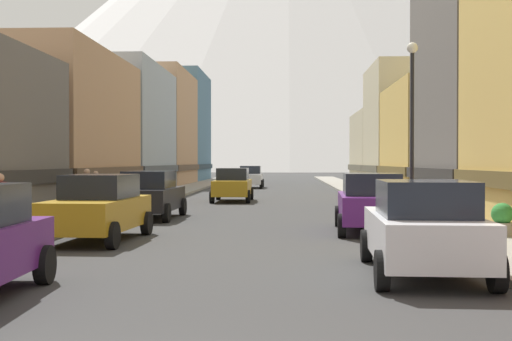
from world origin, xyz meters
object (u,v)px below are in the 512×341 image
Objects in this scene: car_right_1 at (371,202)px; car_driving_1 at (250,177)px; car_right_0 at (423,228)px; pedestrian_2 at (96,193)px; pedestrian_1 at (0,208)px; car_left_2 at (150,195)px; potted_plant_1 at (502,219)px; car_left_1 at (98,207)px; car_driving_0 at (233,185)px; streetlamp_right at (412,105)px; pedestrian_0 at (87,193)px.

car_driving_1 is at bearing 99.02° from car_right_1.
car_right_0 is 2.76× the size of pedestrian_2.
car_driving_1 is at bearing 82.86° from pedestrian_1.
car_left_2 is 0.99× the size of car_right_1.
car_left_1 is at bearing -178.27° from potted_plant_1.
pedestrian_2 is (-10.05, 5.84, -0.01)m from car_right_1.
car_driving_1 is (2.20, 36.58, 0.00)m from car_left_1.
car_driving_0 reaches higher than potted_plant_1.
car_left_1 is 9.22m from car_right_0.
streetlamp_right reaches higher than car_right_0.
streetlamp_right is at bearing -16.51° from car_left_2.
pedestrian_0 is at bearing -113.15° from car_driving_0.
car_left_1 is 10.57m from streetlamp_right.
pedestrian_1 reaches higher than car_driving_0.
streetlamp_right is at bearing -77.84° from car_driving_1.
car_right_1 is 3.93m from potted_plant_1.
car_left_1 is at bearing -73.75° from pedestrian_2.
car_driving_1 is (-5.40, 41.81, 0.00)m from car_right_0.
car_driving_1 is at bearing 103.35° from potted_plant_1.
streetlamp_right is (-1.65, 3.99, 3.39)m from potted_plant_1.
pedestrian_1 is (-10.05, 4.69, 0.02)m from car_right_0.
car_left_1 reaches higher than potted_plant_1.
pedestrian_0 is 1.02× the size of pedestrian_1.
pedestrian_0 is (-2.45, 7.25, 0.04)m from car_left_1.
streetlamp_right reaches higher than pedestrian_2.
pedestrian_2 is at bearing 160.54° from streetlamp_right.
pedestrian_1 is 12.94m from streetlamp_right.
car_left_1 is 5.10× the size of potted_plant_1.
car_right_0 is 10.15m from streetlamp_right.
car_right_1 is at bearing -70.86° from car_driving_0.
car_left_1 and car_left_2 have the same top height.
pedestrian_1 reaches higher than car_right_1.
car_driving_1 is at bearing 90.00° from car_driving_0.
car_left_2 is 14.42m from car_right_0.
car_left_1 is at bearing -96.91° from car_driving_0.
car_driving_1 is at bearing 102.16° from streetlamp_right.
car_left_2 is 1.01× the size of car_driving_1.
pedestrian_2 is at bearing 106.25° from car_left_1.
car_right_1 is 0.77× the size of streetlamp_right.
potted_plant_1 is at bearing -76.65° from car_driving_1.
car_right_1 is at bearing -30.35° from car_left_2.
car_driving_1 reaches higher than pedestrian_2.
car_right_0 is at bearing -82.64° from car_driving_1.
car_left_1 is 10.81m from potted_plant_1.
pedestrian_1 is (-2.45, -0.54, 0.02)m from car_left_1.
car_left_2 is 2.59× the size of pedestrian_0.
car_right_1 is 2.77× the size of pedestrian_2.
car_left_1 is 1.02× the size of car_driving_0.
car_right_1 is (7.59, 2.58, 0.00)m from car_left_1.
car_left_1 is 1.01× the size of car_left_2.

